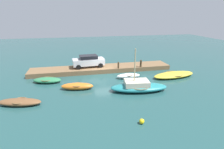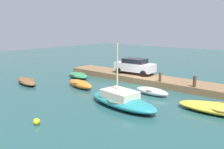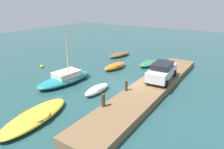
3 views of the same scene
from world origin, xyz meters
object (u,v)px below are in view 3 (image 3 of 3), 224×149
Objects in this scene: motorboat_yellow at (35,117)px; mooring_post_mid_west at (126,86)px; parked_car at (162,71)px; rowboat_brown at (120,55)px; dinghy_white at (97,89)px; rowboat_green at (149,63)px; rowboat_orange at (115,66)px; marker_buoy at (42,66)px; sailboat_teal at (65,78)px; mooring_post_west at (103,100)px.

motorboat_yellow is 7.44m from mooring_post_mid_west.
rowboat_brown is at bearing 47.21° from parked_car.
parked_car is (3.97, -1.56, 0.44)m from mooring_post_mid_west.
mooring_post_mid_west is at bearing 154.19° from parked_car.
parked_car is at bearing -21.40° from mooring_post_mid_west.
rowboat_green is at bearing -2.70° from dinghy_white.
rowboat_orange reaches higher than rowboat_green.
marker_buoy is at bearing 164.76° from rowboat_brown.
mooring_post_mid_west is (0.68, -2.58, 0.73)m from dinghy_white.
sailboat_teal reaches higher than rowboat_orange.
rowboat_brown reaches higher than marker_buoy.
mooring_post_west is (-2.61, -2.58, 0.78)m from dinghy_white.
sailboat_teal reaches higher than marker_buoy.
rowboat_orange is at bearing 153.06° from rowboat_green.
rowboat_orange is (6.36, -1.79, -0.13)m from sailboat_teal.
rowboat_brown is 16.08m from mooring_post_west.
rowboat_brown is 1.34× the size of dinghy_white.
parked_car is 11.29× the size of marker_buoy.
rowboat_green is at bearing 9.00° from mooring_post_west.
mooring_post_mid_west is (3.29, 0.00, -0.05)m from mooring_post_west.
rowboat_orange is 0.60× the size of motorboat_yellow.
rowboat_brown is 13.23m from mooring_post_mid_west.
motorboat_yellow is 15.89m from rowboat_green.
rowboat_orange is 4.18× the size of mooring_post_mid_west.
sailboat_teal is at bearing -107.75° from marker_buoy.
marker_buoy is (1.99, 9.82, -0.12)m from dinghy_white.
marker_buoy is (-2.66, 13.96, -1.29)m from parked_car.
mooring_post_mid_west is at bearing -35.24° from motorboat_yellow.
mooring_post_mid_west is at bearing -78.03° from sailboat_teal.
mooring_post_mid_west is (0.55, -6.58, 0.55)m from sailboat_teal.
mooring_post_mid_west is at bearing -133.89° from rowboat_brown.
rowboat_orange reaches higher than motorboat_yellow.
marker_buoy is at bearing 139.69° from rowboat_green.
dinghy_white is 0.67× the size of parked_car.
marker_buoy is (4.61, 12.40, -0.90)m from mooring_post_west.
mooring_post_mid_west is (-9.24, -1.98, 0.74)m from rowboat_green.
parked_car is (-5.27, -3.54, 1.18)m from rowboat_green.
rowboat_green is 9.48m from mooring_post_mid_west.
mooring_post_mid_west is at bearing 0.00° from mooring_post_west.
rowboat_green is (9.79, -4.60, -0.19)m from sailboat_teal.
dinghy_white is 2.77m from mooring_post_mid_west.
marker_buoy is at bearing 69.63° from mooring_post_west.
parked_car is (7.26, -1.56, 0.39)m from mooring_post_west.
motorboat_yellow is at bearing -131.22° from marker_buoy.
mooring_post_west is at bearing -142.17° from rowboat_orange.
rowboat_brown is at bearing 27.11° from mooring_post_west.
sailboat_teal is 4.01m from dinghy_white.
dinghy_white is at bearing -151.11° from rowboat_orange.
sailboat_teal reaches higher than parked_car.
sailboat_teal is at bearing 88.92° from dinghy_white.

